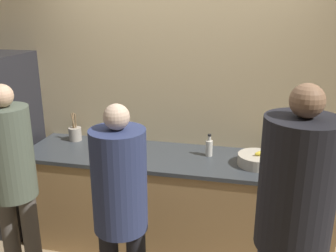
{
  "coord_description": "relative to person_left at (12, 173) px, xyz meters",
  "views": [
    {
      "loc": [
        0.62,
        -2.59,
        2.18
      ],
      "look_at": [
        0.0,
        0.16,
        1.26
      ],
      "focal_mm": 40.0,
      "sensor_mm": 36.0,
      "label": 1
    }
  ],
  "objects": [
    {
      "name": "person_right",
      "position": [
        1.98,
        -0.27,
        0.14
      ],
      "size": [
        0.42,
        0.42,
        1.81
      ],
      "color": "#232838",
      "rests_on": "ground_plane"
    },
    {
      "name": "counter",
      "position": [
        1.07,
        0.77,
        -0.53
      ],
      "size": [
        2.7,
        0.73,
        0.91
      ],
      "color": "tan",
      "rests_on": "ground_plane"
    },
    {
      "name": "fruit_bowl",
      "position": [
        1.78,
        0.72,
        -0.02
      ],
      "size": [
        0.32,
        0.32,
        0.13
      ],
      "color": "beige",
      "rests_on": "counter"
    },
    {
      "name": "cup_yellow",
      "position": [
        1.94,
        1.03,
        -0.03
      ],
      "size": [
        0.09,
        0.09,
        0.09
      ],
      "color": "gold",
      "rests_on": "counter"
    },
    {
      "name": "person_center",
      "position": [
        0.92,
        -0.19,
        -0.02
      ],
      "size": [
        0.36,
        0.36,
        1.62
      ],
      "color": "black",
      "rests_on": "ground_plane"
    },
    {
      "name": "wall_back",
      "position": [
        1.07,
        1.12,
        0.32
      ],
      "size": [
        5.2,
        0.06,
        2.6
      ],
      "color": "#D6BC8C",
      "rests_on": "ground_plane"
    },
    {
      "name": "bottle_clear",
      "position": [
        1.37,
        0.83,
        0.01
      ],
      "size": [
        0.06,
        0.06,
        0.2
      ],
      "color": "silver",
      "rests_on": "counter"
    },
    {
      "name": "person_left",
      "position": [
        0.0,
        0.0,
        0.0
      ],
      "size": [
        0.34,
        0.34,
        1.66
      ],
      "color": "#4C4742",
      "rests_on": "ground_plane"
    },
    {
      "name": "bottle_red",
      "position": [
        2.14,
        0.6,
        -0.0
      ],
      "size": [
        0.05,
        0.05,
        0.18
      ],
      "color": "red",
      "rests_on": "counter"
    },
    {
      "name": "utensil_crock",
      "position": [
        0.05,
        0.94,
        -0.0
      ],
      "size": [
        0.12,
        0.12,
        0.28
      ],
      "color": "#ADA393",
      "rests_on": "counter"
    }
  ]
}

